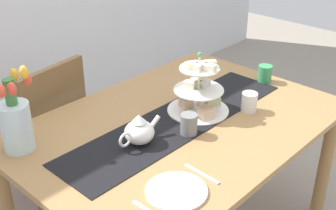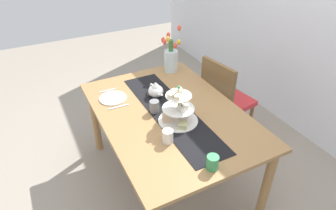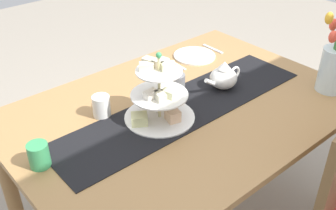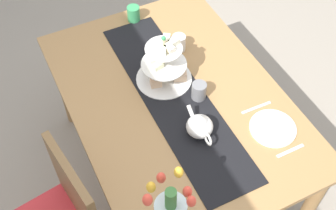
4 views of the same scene
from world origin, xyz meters
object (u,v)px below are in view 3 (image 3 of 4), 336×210
(tulip_vase, at_px, (335,63))
(dinner_plate_left, at_px, (194,56))
(dining_table, at_px, (183,125))
(teapot, at_px, (224,77))
(mug_white_text, at_px, (101,106))
(mug_orange, at_px, (39,155))
(mug_grey, at_px, (177,84))
(fork_left, at_px, (213,49))
(tiered_cake_stand, at_px, (158,98))
(knife_left, at_px, (175,64))

(tulip_vase, xyz_separation_m, dinner_plate_left, (0.24, -0.68, -0.14))
(dining_table, bearing_deg, teapot, 180.00)
(tulip_vase, distance_m, mug_white_text, 1.08)
(dinner_plate_left, xyz_separation_m, mug_orange, (1.05, 0.29, 0.04))
(teapot, bearing_deg, dinner_plate_left, -111.91)
(tulip_vase, distance_m, mug_orange, 1.35)
(mug_white_text, xyz_separation_m, mug_orange, (0.35, 0.13, 0.00))
(dining_table, bearing_deg, mug_white_text, -29.59)
(dinner_plate_left, bearing_deg, mug_orange, 15.41)
(mug_grey, distance_m, mug_orange, 0.71)
(tulip_vase, xyz_separation_m, fork_left, (0.09, -0.68, -0.14))
(dining_table, bearing_deg, dinner_plate_left, -139.31)
(tiered_cake_stand, distance_m, tulip_vase, 0.84)
(mug_grey, distance_m, mug_white_text, 0.37)
(tiered_cake_stand, xyz_separation_m, tulip_vase, (-0.77, 0.34, 0.04))
(dinner_plate_left, xyz_separation_m, knife_left, (0.14, 0.00, -0.00))
(dinner_plate_left, relative_size, fork_left, 1.53)
(mug_grey, relative_size, mug_orange, 1.00)
(mug_orange, bearing_deg, mug_white_text, -159.52)
(dining_table, bearing_deg, tulip_vase, 151.62)
(tiered_cake_stand, bearing_deg, mug_white_text, -45.24)
(fork_left, bearing_deg, mug_grey, 25.61)
(knife_left, bearing_deg, mug_white_text, 16.00)
(dining_table, height_order, knife_left, knife_left)
(tiered_cake_stand, xyz_separation_m, dinner_plate_left, (-0.53, -0.33, -0.09))
(fork_left, bearing_deg, mug_white_text, 10.68)
(mug_white_text, height_order, mug_orange, same)
(tiered_cake_stand, relative_size, mug_white_text, 3.20)
(tulip_vase, bearing_deg, dinner_plate_left, -70.72)
(dinner_plate_left, height_order, mug_white_text, mug_white_text)
(mug_white_text, bearing_deg, fork_left, -169.32)
(fork_left, xyz_separation_m, knife_left, (0.29, 0.00, 0.00))
(teapot, height_order, dinner_plate_left, teapot)
(dinner_plate_left, relative_size, knife_left, 1.35)
(teapot, bearing_deg, knife_left, -88.38)
(teapot, relative_size, knife_left, 1.40)
(dining_table, height_order, tiered_cake_stand, tiered_cake_stand)
(dining_table, height_order, tulip_vase, tulip_vase)
(tiered_cake_stand, xyz_separation_m, knife_left, (-0.39, -0.33, -0.10))
(dinner_plate_left, xyz_separation_m, mug_grey, (0.34, 0.23, 0.05))
(knife_left, height_order, mug_white_text, mug_white_text)
(tulip_vase, bearing_deg, tiered_cake_stand, -24.12)
(teapot, bearing_deg, mug_orange, -2.99)
(mug_grey, bearing_deg, mug_white_text, -10.97)
(fork_left, bearing_deg, dining_table, 32.11)
(tulip_vase, bearing_deg, teapot, -42.38)
(fork_left, height_order, knife_left, same)
(fork_left, height_order, mug_orange, mug_orange)
(dinner_plate_left, bearing_deg, mug_white_text, 12.82)
(tulip_vase, distance_m, dinner_plate_left, 0.73)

